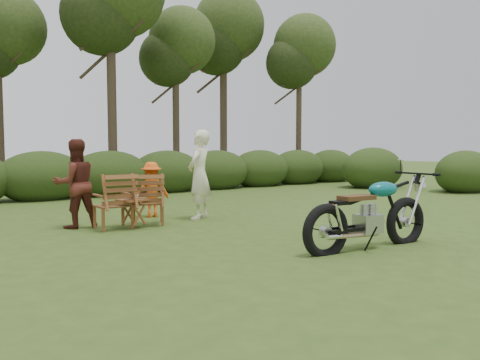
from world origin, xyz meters
TOP-DOWN VIEW (x-y plane):
  - ground at (0.00, 0.00)m, footprint 80.00×80.00m
  - tree_line at (0.50, 9.74)m, footprint 22.52×11.62m
  - motorcycle at (0.17, -0.69)m, footprint 2.34×1.10m
  - lawn_chair_right at (-1.48, 3.21)m, footprint 0.89×0.89m
  - lawn_chair_left at (-2.20, 3.16)m, footprint 0.70×0.70m
  - side_table at (-1.88, 2.98)m, footprint 0.61×0.55m
  - cup at (-1.83, 3.00)m, footprint 0.13×0.13m
  - adult_a at (-0.31, 3.21)m, footprint 0.80×0.74m
  - adult_b at (-2.72, 3.65)m, footprint 0.81×0.64m
  - child at (-1.00, 4.05)m, footprint 0.82×0.56m

SIDE VIEW (x-z plane):
  - ground at x=0.00m, z-range 0.00..0.00m
  - motorcycle at x=0.17m, z-range -0.64..0.64m
  - lawn_chair_right at x=-1.48m, z-range -0.49..0.49m
  - lawn_chair_left at x=-2.20m, z-range -0.50..0.50m
  - adult_a at x=-0.31m, z-range -0.92..0.92m
  - adult_b at x=-2.72m, z-range -0.82..0.82m
  - child at x=-1.00m, z-range -0.59..0.59m
  - side_table at x=-1.88m, z-range 0.00..0.54m
  - cup at x=-1.83m, z-range 0.54..0.64m
  - tree_line at x=0.50m, z-range -0.26..7.88m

